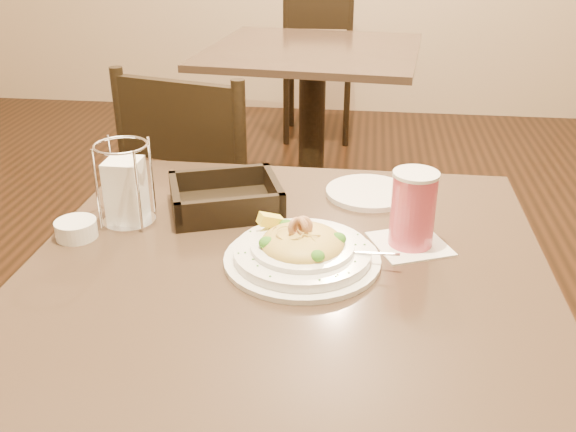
# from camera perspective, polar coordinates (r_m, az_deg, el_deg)

# --- Properties ---
(main_table) EXTENTS (0.90, 0.90, 0.76)m
(main_table) POSITION_cam_1_polar(r_m,az_deg,el_deg) (1.25, -0.12, -13.70)
(main_table) COLOR black
(main_table) RESTS_ON ground
(background_table) EXTENTS (0.98, 0.98, 0.76)m
(background_table) POSITION_cam_1_polar(r_m,az_deg,el_deg) (2.94, 2.16, 10.14)
(background_table) COLOR black
(background_table) RESTS_ON ground
(dining_chair_near) EXTENTS (0.51, 0.51, 0.93)m
(dining_chair_near) POSITION_cam_1_polar(r_m,az_deg,el_deg) (1.95, -7.14, 0.87)
(dining_chair_near) COLOR black
(dining_chair_near) RESTS_ON ground
(dining_chair_far) EXTENTS (0.43, 0.43, 0.93)m
(dining_chair_far) POSITION_cam_1_polar(r_m,az_deg,el_deg) (3.93, 2.71, 13.84)
(dining_chair_far) COLOR black
(dining_chair_far) RESTS_ON ground
(pasta_bowl) EXTENTS (0.30, 0.27, 0.09)m
(pasta_bowl) POSITION_cam_1_polar(r_m,az_deg,el_deg) (1.10, 1.25, -3.00)
(pasta_bowl) COLOR white
(pasta_bowl) RESTS_ON main_table
(drink_glass) EXTENTS (0.16, 0.16, 0.14)m
(drink_glass) POSITION_cam_1_polar(r_m,az_deg,el_deg) (1.16, 11.05, 0.55)
(drink_glass) COLOR white
(drink_glass) RESTS_ON main_table
(bread_basket) EXTENTS (0.26, 0.24, 0.06)m
(bread_basket) POSITION_cam_1_polar(r_m,az_deg,el_deg) (1.30, -5.56, 1.43)
(bread_basket) COLOR black
(bread_basket) RESTS_ON main_table
(napkin_caddy) EXTENTS (0.10, 0.10, 0.16)m
(napkin_caddy) POSITION_cam_1_polar(r_m,az_deg,el_deg) (1.26, -14.22, 2.33)
(napkin_caddy) COLOR silver
(napkin_caddy) RESTS_ON main_table
(side_plate) EXTENTS (0.22, 0.22, 0.01)m
(side_plate) POSITION_cam_1_polar(r_m,az_deg,el_deg) (1.38, 7.18, 2.09)
(side_plate) COLOR white
(side_plate) RESTS_ON main_table
(butter_ramekin) EXTENTS (0.09, 0.09, 0.03)m
(butter_ramekin) POSITION_cam_1_polar(r_m,az_deg,el_deg) (1.25, -18.31, -1.11)
(butter_ramekin) COLOR white
(butter_ramekin) RESTS_ON main_table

